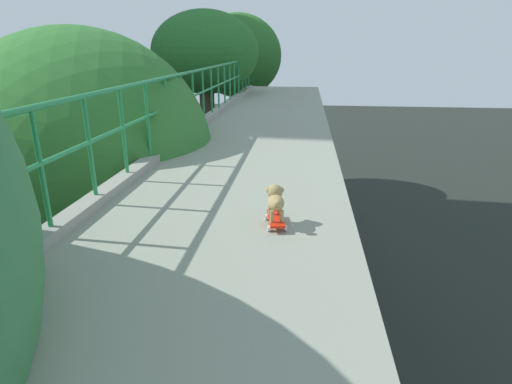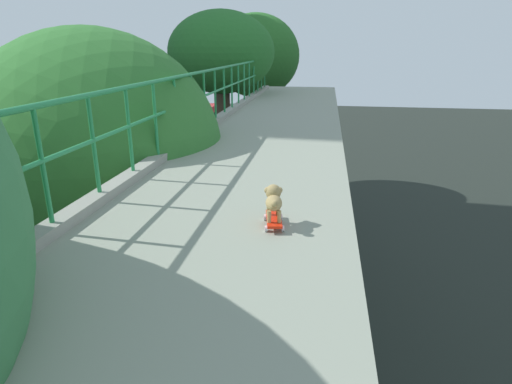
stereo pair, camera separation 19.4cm
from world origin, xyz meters
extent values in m
cylinder|color=#268A4B|center=(-0.25, 2.09, 6.99)|extent=(0.04, 0.04, 1.02)
cylinder|color=#268A4B|center=(-0.25, 2.93, 6.99)|extent=(0.04, 0.04, 1.02)
cylinder|color=#268A4B|center=(-0.25, 3.77, 6.99)|extent=(0.04, 0.04, 1.02)
cylinder|color=#268A4B|center=(-0.25, 4.61, 6.99)|extent=(0.04, 0.04, 1.02)
cylinder|color=#268A4B|center=(-0.25, 5.44, 6.99)|extent=(0.04, 0.04, 1.02)
cylinder|color=#268A4B|center=(-0.25, 6.28, 6.99)|extent=(0.04, 0.04, 1.02)
cylinder|color=#268A4B|center=(-0.25, 7.12, 6.99)|extent=(0.04, 0.04, 1.02)
cylinder|color=#268A4B|center=(-0.25, 7.95, 6.99)|extent=(0.04, 0.04, 1.02)
cylinder|color=#268A4B|center=(-0.25, 8.79, 6.99)|extent=(0.04, 0.04, 1.02)
cylinder|color=#268A4B|center=(-0.25, 9.63, 6.99)|extent=(0.04, 0.04, 1.02)
cylinder|color=#268A4B|center=(-0.25, 10.47, 6.99)|extent=(0.04, 0.04, 1.02)
cylinder|color=#268A4B|center=(-0.25, 11.30, 6.99)|extent=(0.04, 0.04, 1.02)
cylinder|color=#268A4B|center=(-0.25, 12.14, 6.99)|extent=(0.04, 0.04, 1.02)
cylinder|color=#268A4B|center=(-0.25, 12.98, 6.99)|extent=(0.04, 0.04, 1.02)
cylinder|color=#268A4B|center=(-0.25, 13.82, 6.99)|extent=(0.04, 0.04, 1.02)
cylinder|color=#268A4B|center=(-0.25, 14.65, 6.99)|extent=(0.04, 0.04, 1.02)
cylinder|color=#268A4B|center=(-0.25, 15.49, 6.99)|extent=(0.04, 0.04, 1.02)
cube|color=white|center=(-5.38, 10.29, 0.54)|extent=(1.60, 4.51, 0.60)
cube|color=#1E232B|center=(-5.38, 10.12, 1.11)|extent=(1.38, 2.07, 0.55)
cylinder|color=black|center=(-4.62, 11.82, 0.34)|extent=(0.20, 0.67, 0.67)
cylinder|color=black|center=(-6.14, 11.82, 0.34)|extent=(0.20, 0.67, 0.67)
cylinder|color=black|center=(-4.62, 8.77, 0.34)|extent=(0.20, 0.67, 0.67)
cylinder|color=black|center=(-6.14, 8.77, 0.34)|extent=(0.20, 0.67, 0.67)
cube|color=#1C399A|center=(-8.68, 14.45, 0.50)|extent=(1.86, 4.32, 0.60)
cube|color=#1E232B|center=(-8.68, 14.75, 1.05)|extent=(1.66, 2.14, 0.50)
cylinder|color=black|center=(-7.80, 13.18, 0.34)|extent=(0.20, 0.67, 0.67)
cylinder|color=black|center=(-9.57, 13.18, 0.34)|extent=(0.20, 0.67, 0.67)
cylinder|color=black|center=(-7.80, 15.73, 0.34)|extent=(0.20, 0.67, 0.67)
cylinder|color=black|center=(-9.57, 15.73, 0.34)|extent=(0.20, 0.67, 0.67)
cube|color=yellow|center=(-5.18, 18.02, 0.51)|extent=(1.87, 4.30, 0.68)
cube|color=#1E232B|center=(-5.18, 17.69, 1.12)|extent=(1.64, 2.24, 0.55)
cube|color=silver|center=(-5.18, 17.69, 1.47)|extent=(0.36, 0.16, 0.12)
cylinder|color=black|center=(-4.28, 19.29, 0.30)|extent=(0.21, 0.60, 0.60)
cylinder|color=black|center=(-6.07, 19.29, 0.30)|extent=(0.21, 0.60, 0.60)
cylinder|color=black|center=(-4.28, 16.74, 0.30)|extent=(0.21, 0.60, 0.60)
cylinder|color=black|center=(-6.07, 16.74, 0.30)|extent=(0.21, 0.60, 0.60)
cube|color=#B01D1E|center=(-8.74, 31.30, 1.63)|extent=(2.51, 11.48, 2.71)
cube|color=black|center=(-8.74, 31.30, 2.11)|extent=(2.53, 10.56, 0.70)
cylinder|color=black|center=(-7.53, 35.31, 0.48)|extent=(0.28, 0.96, 0.96)
cylinder|color=black|center=(-9.95, 35.31, 0.48)|extent=(0.28, 0.96, 0.96)
cylinder|color=black|center=(-7.53, 28.14, 0.48)|extent=(0.28, 0.96, 0.96)
cylinder|color=black|center=(-9.95, 28.14, 0.48)|extent=(0.28, 0.96, 0.96)
cylinder|color=#52362E|center=(-2.01, 5.99, 2.35)|extent=(0.51, 0.51, 4.71)
ellipsoid|color=#31702E|center=(-2.01, 5.99, 5.98)|extent=(4.64, 4.64, 4.63)
cylinder|color=#4A3A2C|center=(-1.59, 14.12, 3.36)|extent=(0.53, 0.53, 6.72)
ellipsoid|color=#276929|center=(-1.59, 14.12, 7.75)|extent=(3.72, 3.72, 2.81)
cylinder|color=#4E3D31|center=(-1.86, 23.39, 3.05)|extent=(0.38, 0.38, 6.10)
ellipsoid|color=#286525|center=(-1.86, 23.39, 7.43)|extent=(4.82, 4.82, 4.51)
cube|color=red|center=(1.68, 2.58, 6.44)|extent=(0.20, 0.43, 0.02)
cylinder|color=white|center=(1.73, 2.73, 6.40)|extent=(0.03, 0.06, 0.05)
cylinder|color=white|center=(1.58, 2.70, 6.40)|extent=(0.03, 0.06, 0.05)
cylinder|color=white|center=(1.78, 2.46, 6.40)|extent=(0.03, 0.06, 0.05)
cylinder|color=white|center=(1.62, 2.44, 6.40)|extent=(0.03, 0.06, 0.05)
cylinder|color=tan|center=(1.71, 2.67, 6.50)|extent=(0.04, 0.04, 0.11)
cylinder|color=tan|center=(1.62, 2.65, 6.50)|extent=(0.04, 0.04, 0.11)
cylinder|color=tan|center=(1.74, 2.48, 6.50)|extent=(0.04, 0.04, 0.11)
cylinder|color=tan|center=(1.65, 2.47, 6.50)|extent=(0.04, 0.04, 0.11)
ellipsoid|color=tan|center=(1.68, 2.57, 6.60)|extent=(0.19, 0.27, 0.14)
sphere|color=tan|center=(1.66, 2.67, 6.67)|extent=(0.15, 0.15, 0.15)
ellipsoid|color=tan|center=(1.65, 2.74, 6.66)|extent=(0.06, 0.07, 0.04)
sphere|color=tan|center=(1.71, 2.68, 6.69)|extent=(0.06, 0.06, 0.06)
sphere|color=tan|center=(1.61, 2.66, 6.69)|extent=(0.06, 0.06, 0.06)
sphere|color=tan|center=(1.70, 2.44, 6.64)|extent=(0.07, 0.07, 0.07)
camera|label=1|loc=(1.90, -1.07, 7.96)|focal=29.71mm
camera|label=2|loc=(2.10, -1.04, 7.96)|focal=29.71mm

